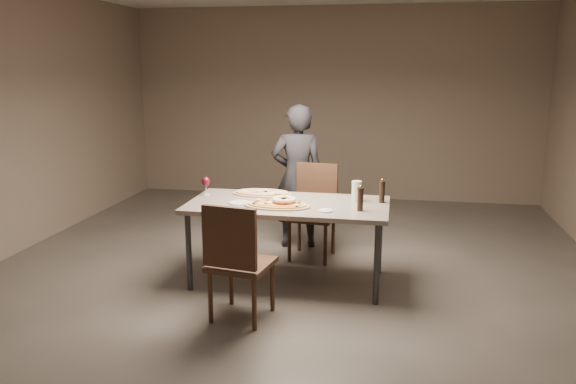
% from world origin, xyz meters
% --- Properties ---
extents(room, '(7.00, 7.00, 7.00)m').
position_xyz_m(room, '(0.00, 0.00, 1.40)').
color(room, '#5D5750').
rests_on(room, ground).
extents(dining_table, '(1.80, 0.90, 0.75)m').
position_xyz_m(dining_table, '(0.00, 0.00, 0.69)').
color(dining_table, gray).
rests_on(dining_table, ground).
extents(zucchini_pizza, '(0.59, 0.33, 0.05)m').
position_xyz_m(zucchini_pizza, '(-0.07, -0.16, 0.77)').
color(zucchini_pizza, tan).
rests_on(zucchini_pizza, dining_table).
extents(ham_pizza, '(0.58, 0.32, 0.04)m').
position_xyz_m(ham_pizza, '(-0.30, 0.28, 0.77)').
color(ham_pizza, tan).
rests_on(ham_pizza, dining_table).
extents(bread_basket, '(0.22, 0.22, 0.08)m').
position_xyz_m(bread_basket, '(-0.01, -0.12, 0.80)').
color(bread_basket, beige).
rests_on(bread_basket, dining_table).
extents(oil_dish, '(0.12, 0.12, 0.01)m').
position_xyz_m(oil_dish, '(0.37, -0.24, 0.76)').
color(oil_dish, white).
rests_on(oil_dish, dining_table).
extents(pepper_mill_left, '(0.06, 0.06, 0.22)m').
position_xyz_m(pepper_mill_left, '(0.66, -0.16, 0.86)').
color(pepper_mill_left, black).
rests_on(pepper_mill_left, dining_table).
extents(pepper_mill_right, '(0.06, 0.06, 0.22)m').
position_xyz_m(pepper_mill_right, '(0.83, 0.17, 0.85)').
color(pepper_mill_right, black).
rests_on(pepper_mill_right, dining_table).
extents(carafe, '(0.09, 0.09, 0.19)m').
position_xyz_m(carafe, '(0.60, 0.18, 0.84)').
color(carafe, silver).
rests_on(carafe, dining_table).
extents(wine_glass, '(0.08, 0.08, 0.18)m').
position_xyz_m(wine_glass, '(-0.83, 0.17, 0.87)').
color(wine_glass, silver).
rests_on(wine_glass, dining_table).
extents(side_plate, '(0.19, 0.19, 0.01)m').
position_xyz_m(side_plate, '(-0.42, -0.10, 0.76)').
color(side_plate, white).
rests_on(side_plate, dining_table).
extents(chair_near, '(0.52, 0.52, 0.95)m').
position_xyz_m(chair_near, '(-0.23, -0.90, 0.54)').
color(chair_near, '#3E271A').
rests_on(chair_near, ground).
extents(chair_far, '(0.50, 0.50, 0.96)m').
position_xyz_m(chair_far, '(0.13, 0.77, 0.54)').
color(chair_far, '#3E271A').
rests_on(chair_far, ground).
extents(diner, '(0.64, 0.50, 1.56)m').
position_xyz_m(diner, '(-0.10, 1.06, 0.78)').
color(diner, black).
rests_on(diner, ground).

